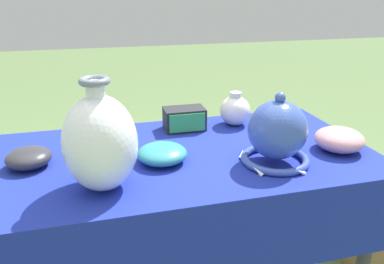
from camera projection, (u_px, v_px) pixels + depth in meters
display_table at (180, 176)px, 1.20m from camera, size 1.23×0.63×0.69m
vase_tall_bulbous at (100, 142)px, 0.94m from camera, size 0.19×0.19×0.30m
vase_dome_bell at (277, 134)px, 1.09m from camera, size 0.21×0.22×0.22m
mosaic_tile_box at (184, 119)px, 1.38m from camera, size 0.15×0.10×0.08m
cup_wide_celadon at (95, 137)px, 1.22m from camera, size 0.12×0.12×0.06m
bowl_shallow_rose at (339, 139)px, 1.20m from camera, size 0.16×0.16×0.07m
bowl_shallow_teal at (162, 153)px, 1.12m from camera, size 0.15×0.15×0.05m
bowl_shallow_charcoal at (29, 158)px, 1.09m from camera, size 0.13×0.13×0.06m
jar_round_ivory at (235, 110)px, 1.41m from camera, size 0.11×0.11×0.13m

